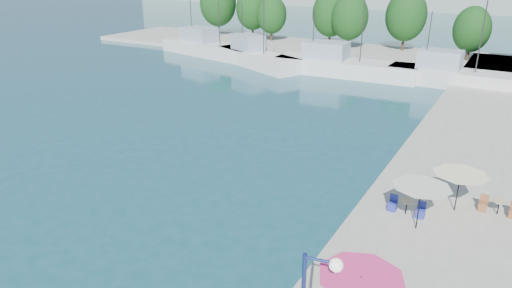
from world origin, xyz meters
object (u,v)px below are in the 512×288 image
Objects in this scene: trawler_02 at (256,57)px; umbrella_white at (421,191)px; trawler_01 at (210,48)px; umbrella_pink at (361,283)px; trawler_03 at (342,66)px; trawler_04 at (455,77)px; umbrella_cream at (460,178)px.

umbrella_white is at bearing -23.01° from trawler_02.
trawler_01 is at bearing -171.30° from trawler_02.
trawler_03 is at bearing 111.05° from umbrella_pink.
umbrella_pink is (2.67, -40.66, 1.64)m from trawler_04.
trawler_04 is 5.46× the size of umbrella_cream.
trawler_02 and trawler_04 have the same top height.
trawler_01 is at bearing 130.85° from umbrella_pink.
trawler_02 is at bearing -175.59° from trawler_04.
trawler_02 reaches higher than umbrella_pink.
trawler_04 is (33.93, -1.66, 0.00)m from trawler_01.
trawler_01 is 33.97m from trawler_04.
trawler_02 is 5.39× the size of umbrella_cream.
umbrella_cream is at bearing -62.75° from trawler_03.
trawler_01 is 21.38m from trawler_03.
umbrella_pink reaches higher than umbrella_white.
umbrella_pink is 10.86m from umbrella_cream.
trawler_03 is (11.70, 0.54, -0.00)m from trawler_02.
umbrella_pink is (15.36, -39.90, 1.64)m from trawler_03.
trawler_01 is at bearing 170.52° from trawler_03.
trawler_01 and trawler_02 have the same top height.
umbrella_white is at bearing 87.85° from umbrella_pink.
umbrella_white is at bearing -115.72° from umbrella_cream.
umbrella_white is (15.66, -31.94, 1.52)m from trawler_03.
trawler_04 is 40.78m from umbrella_pink.
trawler_02 is at bearing 131.06° from umbrella_white.
trawler_03 is at bearing -175.20° from trawler_04.
umbrella_pink is at bearing -98.65° from umbrella_cream.
umbrella_pink is 7.97m from umbrella_white.
trawler_01 is 55.98m from umbrella_pink.
trawler_04 is at bearing 28.96° from trawler_02.
trawler_01 is 6.18× the size of umbrella_pink.
umbrella_white is at bearing -83.43° from trawler_04.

